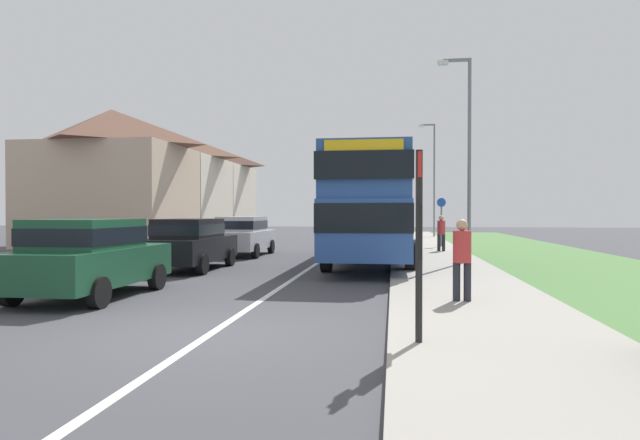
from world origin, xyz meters
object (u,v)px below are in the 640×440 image
at_px(double_decker_bus, 372,203).
at_px(bus_stop_sign, 419,232).
at_px(cycle_route_sign, 441,220).
at_px(parked_car_black, 190,242).
at_px(pedestrian_walking_away, 441,231).
at_px(parked_car_silver, 243,234).
at_px(street_lamp_mid, 466,146).
at_px(street_lamp_far, 433,173).
at_px(pedestrian_at_stop, 462,256).
at_px(parked_car_dark_green, 89,255).

relative_size(double_decker_bus, bus_stop_sign, 4.28).
bearing_deg(cycle_route_sign, parked_car_black, -128.19).
bearing_deg(pedestrian_walking_away, parked_car_silver, -165.57).
bearing_deg(parked_car_silver, street_lamp_mid, -16.99).
bearing_deg(cycle_route_sign, street_lamp_far, 88.06).
xyz_separation_m(cycle_route_sign, street_lamp_mid, (0.11, -8.12, 2.65)).
height_order(pedestrian_at_stop, street_lamp_mid, street_lamp_mid).
height_order(parked_car_silver, bus_stop_sign, bus_stop_sign).
relative_size(parked_car_dark_green, pedestrian_at_stop, 2.38).
height_order(bus_stop_sign, street_lamp_mid, street_lamp_mid).
distance_m(pedestrian_walking_away, street_lamp_mid, 5.71).
bearing_deg(parked_car_black, pedestrian_at_stop, -36.28).
distance_m(cycle_route_sign, street_lamp_mid, 8.55).
bearing_deg(pedestrian_walking_away, street_lamp_far, 87.33).
relative_size(parked_car_dark_green, parked_car_silver, 0.93).
bearing_deg(double_decker_bus, parked_car_silver, 155.69).
relative_size(pedestrian_walking_away, street_lamp_far, 0.21).
height_order(pedestrian_walking_away, street_lamp_far, street_lamp_far).
relative_size(parked_car_black, pedestrian_walking_away, 2.52).
height_order(parked_car_black, street_lamp_far, street_lamp_far).
bearing_deg(double_decker_bus, pedestrian_at_stop, -76.71).
bearing_deg(pedestrian_walking_away, parked_car_dark_green, -122.64).
bearing_deg(parked_car_silver, parked_car_black, -91.05).
distance_m(double_decker_bus, parked_car_dark_green, 10.29).
relative_size(cycle_route_sign, street_lamp_mid, 0.36).
height_order(parked_car_dark_green, parked_car_silver, parked_car_dark_green).
height_order(double_decker_bus, bus_stop_sign, double_decker_bus).
relative_size(double_decker_bus, cycle_route_sign, 4.41).
height_order(double_decker_bus, pedestrian_walking_away, double_decker_bus).
xyz_separation_m(parked_car_silver, cycle_route_sign, (8.55, 5.48, 0.53)).
bearing_deg(parked_car_black, parked_car_silver, 88.95).
xyz_separation_m(double_decker_bus, bus_stop_sign, (1.08, -11.95, -0.60)).
bearing_deg(pedestrian_at_stop, cycle_route_sign, 86.29).
height_order(double_decker_bus, parked_car_dark_green, double_decker_bus).
bearing_deg(bus_stop_sign, pedestrian_walking_away, 84.00).
bearing_deg(street_lamp_far, bus_stop_sign, -94.46).
relative_size(parked_car_dark_green, pedestrian_walking_away, 2.38).
distance_m(pedestrian_at_stop, cycle_route_sign, 16.60).
relative_size(bus_stop_sign, cycle_route_sign, 1.03).
distance_m(parked_car_silver, pedestrian_at_stop, 13.37).
height_order(parked_car_black, pedestrian_walking_away, pedestrian_walking_away).
distance_m(parked_car_black, pedestrian_walking_away, 11.32).
distance_m(parked_car_dark_green, parked_car_silver, 11.00).
distance_m(parked_car_dark_green, parked_car_black, 5.48).
distance_m(pedestrian_at_stop, pedestrian_walking_away, 13.23).
height_order(pedestrian_walking_away, cycle_route_sign, cycle_route_sign).
xyz_separation_m(parked_car_silver, bus_stop_sign, (6.51, -14.41, 0.64)).
bearing_deg(street_lamp_mid, bus_stop_sign, -100.33).
xyz_separation_m(double_decker_bus, cycle_route_sign, (3.11, 7.93, -0.72)).
bearing_deg(parked_car_dark_green, cycle_route_sign, 62.16).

